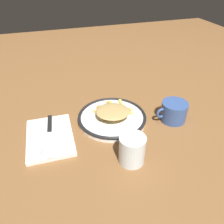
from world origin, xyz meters
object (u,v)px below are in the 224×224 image
plate (112,118)px  knife (50,131)px  napkin (50,137)px  fries_heap (114,111)px  fork (58,136)px  coffee_mug (174,111)px  spoon (40,144)px  water_glass (132,149)px

plate → knife: (0.22, 0.01, 0.00)m
napkin → knife: 0.02m
fries_heap → napkin: bearing=9.1°
plate → fork: 0.21m
fork → coffee_mug: bearing=177.5°
knife → coffee_mug: size_ratio=1.79×
plate → spoon: same height
knife → fork: bearing=128.9°
fork → knife: size_ratio=0.84×
water_glass → coffee_mug: 0.26m
spoon → knife: bearing=-122.9°
napkin → fork: 0.03m
napkin → water_glass: bearing=142.4°
fries_heap → knife: size_ratio=0.80×
fries_heap → fork: fries_heap is taller
fork → spoon: spoon is taller
water_glass → knife: bearing=-40.8°
knife → napkin: bearing=84.4°
knife → coffee_mug: coffee_mug is taller
napkin → knife: knife is taller
plate → coffee_mug: bearing=163.3°
napkin → coffee_mug: size_ratio=1.78×
spoon → coffee_mug: 0.47m
fries_heap → spoon: (0.27, 0.07, -0.02)m
fries_heap → fork: (0.21, 0.05, -0.02)m
fries_heap → coffee_mug: (-0.21, 0.07, -0.00)m
plate → knife: 0.23m
spoon → coffee_mug: bearing=-179.5°
napkin → spoon: bearing=46.7°
plate → napkin: plate is taller
fries_heap → coffee_mug: coffee_mug is taller
napkin → coffee_mug: 0.44m
napkin → spoon: size_ratio=1.37×
knife → spoon: size_ratio=1.38×
knife → water_glass: size_ratio=2.37×
water_glass → spoon: bearing=-28.2°
plate → knife: bearing=3.8°
plate → fork: (0.20, 0.05, 0.00)m
fork → knife: bearing=-51.1°
fork → coffee_mug: (-0.41, 0.02, 0.02)m
fork → spoon: (0.06, 0.02, 0.00)m
napkin → spoon: spoon is taller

